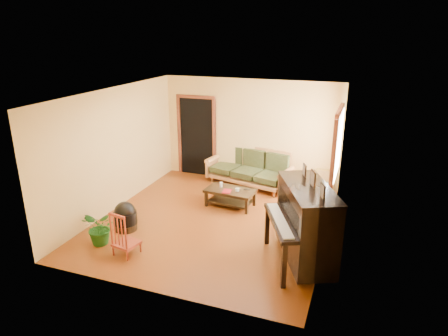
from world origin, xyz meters
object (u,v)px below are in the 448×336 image
at_px(coffee_table, 230,198).
at_px(red_chair, 126,233).
at_px(potted_plant, 100,228).
at_px(piano, 306,225).
at_px(ceramic_crock, 325,188).
at_px(footstool, 125,219).
at_px(sofa, 248,168).
at_px(armchair, 301,211).

relative_size(coffee_table, red_chair, 1.31).
height_order(red_chair, potted_plant, red_chair).
xyz_separation_m(piano, ceramic_crock, (-0.03, 3.16, -0.55)).
relative_size(footstool, ceramic_crock, 1.69).
xyz_separation_m(piano, red_chair, (-2.94, -0.80, -0.27)).
height_order(footstool, potted_plant, potted_plant).
height_order(sofa, coffee_table, sofa).
xyz_separation_m(red_chair, potted_plant, (-0.62, 0.13, -0.08)).
bearing_deg(piano, ceramic_crock, 65.52).
distance_m(coffee_table, potted_plant, 2.90).
relative_size(red_chair, potted_plant, 1.25).
bearing_deg(red_chair, coffee_table, 78.12).
height_order(piano, red_chair, piano).
xyz_separation_m(coffee_table, red_chair, (-1.04, -2.51, 0.21)).
bearing_deg(sofa, footstool, -103.76).
xyz_separation_m(armchair, piano, (0.26, -1.07, 0.25)).
xyz_separation_m(sofa, coffee_table, (-0.01, -1.34, -0.26)).
xyz_separation_m(ceramic_crock, potted_plant, (-3.53, -3.82, 0.20)).
bearing_deg(potted_plant, piano, 10.61).
height_order(piano, footstool, piano).
bearing_deg(armchair, piano, -71.31).
height_order(piano, potted_plant, piano).
distance_m(armchair, red_chair, 3.27).
relative_size(armchair, potted_plant, 1.31).
xyz_separation_m(footstool, ceramic_crock, (3.44, 3.19, -0.08)).
bearing_deg(sofa, piano, -45.05).
height_order(coffee_table, potted_plant, potted_plant).
relative_size(coffee_table, ceramic_crock, 4.03).
distance_m(sofa, coffee_table, 1.37).
bearing_deg(piano, armchair, 78.71).
bearing_deg(sofa, armchair, -37.42).
height_order(sofa, piano, piano).
bearing_deg(coffee_table, red_chair, -112.41).
bearing_deg(red_chair, armchair, 45.33).
xyz_separation_m(sofa, red_chair, (-1.04, -3.85, -0.05)).
bearing_deg(red_chair, piano, 25.68).
distance_m(footstool, red_chair, 0.94).
bearing_deg(ceramic_crock, red_chair, -126.40).
xyz_separation_m(piano, footstool, (-3.46, -0.03, -0.47)).
bearing_deg(coffee_table, footstool, -131.68).
relative_size(sofa, piano, 1.38).
bearing_deg(armchair, sofa, 134.48).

